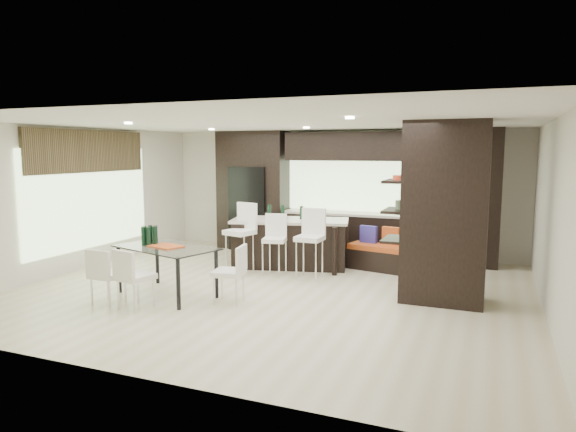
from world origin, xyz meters
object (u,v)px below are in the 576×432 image
at_px(stool_mid, 274,251).
at_px(stool_right, 310,251).
at_px(chair_far, 108,279).
at_px(stool_left, 240,245).
at_px(dining_table, 167,271).
at_px(floor_vase, 427,252).
at_px(bench, 381,258).
at_px(chair_end, 229,277).
at_px(kitchen_island, 290,243).
at_px(chair_near, 136,281).

relative_size(stool_mid, stool_right, 0.89).
relative_size(stool_mid, chair_far, 1.15).
distance_m(stool_left, stool_right, 1.38).
relative_size(dining_table, chair_far, 2.05).
xyz_separation_m(stool_mid, floor_vase, (2.70, -0.01, 0.18)).
bearing_deg(stool_left, floor_vase, 15.80).
relative_size(bench, chair_far, 1.59).
relative_size(stool_mid, chair_end, 1.12).
height_order(kitchen_island, dining_table, kitchen_island).
height_order(chair_far, chair_end, chair_end).
bearing_deg(floor_vase, stool_right, -179.64).
relative_size(kitchen_island, chair_near, 2.75).
bearing_deg(chair_far, kitchen_island, 66.85).
bearing_deg(stool_mid, stool_right, -14.91).
bearing_deg(stool_right, kitchen_island, 132.21).
xyz_separation_m(floor_vase, dining_table, (-3.75, -1.82, -0.24)).
distance_m(bench, dining_table, 4.05).
relative_size(kitchen_island, chair_end, 2.78).
height_order(stool_mid, stool_right, stool_right).
relative_size(kitchen_island, chair_far, 2.85).
height_order(stool_right, bench, stool_right).
xyz_separation_m(stool_mid, stool_right, (0.69, -0.02, 0.05)).
bearing_deg(stool_left, stool_mid, 18.12).
bearing_deg(dining_table, stool_mid, 76.70).
bearing_deg(floor_vase, kitchen_island, 163.66).
bearing_deg(chair_near, stool_right, 68.69).
bearing_deg(floor_vase, stool_mid, 179.76).
relative_size(stool_left, chair_end, 1.30).
bearing_deg(floor_vase, chair_far, -148.84).
distance_m(stool_mid, chair_end, 1.84).
relative_size(kitchen_island, floor_vase, 1.78).
height_order(stool_mid, chair_far, stool_mid).
distance_m(kitchen_island, bench, 1.77).
height_order(floor_vase, dining_table, floor_vase).
height_order(stool_left, stool_right, stool_left).
bearing_deg(dining_table, chair_far, -107.68).
bearing_deg(chair_end, chair_near, 114.58).
height_order(bench, chair_far, chair_far).
bearing_deg(stool_right, stool_left, -177.99).
height_order(kitchen_island, stool_mid, kitchen_island).
distance_m(bench, chair_end, 3.40).
relative_size(stool_right, dining_table, 0.63).
xyz_separation_m(floor_vase, chair_far, (-4.25, -2.57, -0.24)).
distance_m(floor_vase, dining_table, 4.17).
relative_size(stool_left, stool_right, 1.04).
distance_m(stool_left, chair_near, 2.58).
height_order(stool_left, chair_near, stool_left).
distance_m(kitchen_island, stool_left, 1.07).
bearing_deg(kitchen_island, chair_far, -128.73).
bearing_deg(chair_far, chair_end, 26.46).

